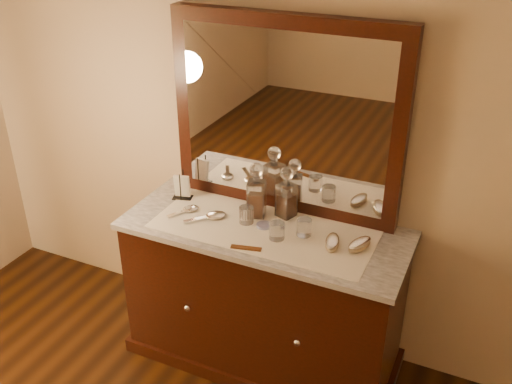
% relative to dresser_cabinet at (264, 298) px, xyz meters
% --- Properties ---
extents(dresser_cabinet, '(1.40, 0.55, 0.82)m').
position_rel_dresser_cabinet_xyz_m(dresser_cabinet, '(0.00, 0.00, 0.00)').
color(dresser_cabinet, black).
rests_on(dresser_cabinet, floor).
extents(dresser_plinth, '(1.46, 0.59, 0.08)m').
position_rel_dresser_cabinet_xyz_m(dresser_plinth, '(0.00, 0.00, -0.37)').
color(dresser_plinth, black).
rests_on(dresser_plinth, floor).
extents(knob_left, '(0.04, 0.04, 0.04)m').
position_rel_dresser_cabinet_xyz_m(knob_left, '(-0.30, -0.28, 0.04)').
color(knob_left, silver).
rests_on(knob_left, dresser_cabinet).
extents(knob_right, '(0.04, 0.04, 0.04)m').
position_rel_dresser_cabinet_xyz_m(knob_right, '(0.30, -0.28, 0.04)').
color(knob_right, silver).
rests_on(knob_right, dresser_cabinet).
extents(marble_top, '(1.44, 0.59, 0.03)m').
position_rel_dresser_cabinet_xyz_m(marble_top, '(0.00, 0.00, 0.42)').
color(marble_top, silver).
rests_on(marble_top, dresser_cabinet).
extents(mirror_frame, '(1.20, 0.08, 1.00)m').
position_rel_dresser_cabinet_xyz_m(mirror_frame, '(0.00, 0.25, 0.94)').
color(mirror_frame, black).
rests_on(mirror_frame, marble_top).
extents(mirror_glass, '(1.06, 0.01, 0.86)m').
position_rel_dresser_cabinet_xyz_m(mirror_glass, '(0.00, 0.21, 0.94)').
color(mirror_glass, white).
rests_on(mirror_glass, marble_top).
extents(lace_runner, '(1.10, 0.45, 0.00)m').
position_rel_dresser_cabinet_xyz_m(lace_runner, '(0.00, -0.02, 0.44)').
color(lace_runner, white).
rests_on(lace_runner, marble_top).
extents(pin_dish, '(0.09, 0.09, 0.01)m').
position_rel_dresser_cabinet_xyz_m(pin_dish, '(-0.00, 0.00, 0.45)').
color(pin_dish, silver).
rests_on(pin_dish, lace_runner).
extents(comb, '(0.15, 0.06, 0.01)m').
position_rel_dresser_cabinet_xyz_m(comb, '(0.00, -0.21, 0.45)').
color(comb, brown).
rests_on(comb, lace_runner).
extents(napkin_rack, '(0.12, 0.09, 0.16)m').
position_rel_dresser_cabinet_xyz_m(napkin_rack, '(-0.53, 0.10, 0.50)').
color(napkin_rack, black).
rests_on(napkin_rack, marble_top).
extents(decanter_left, '(0.11, 0.11, 0.29)m').
position_rel_dresser_cabinet_xyz_m(decanter_left, '(-0.09, 0.09, 0.56)').
color(decanter_left, '#8D4514').
rests_on(decanter_left, lace_runner).
extents(decanter_right, '(0.11, 0.11, 0.27)m').
position_rel_dresser_cabinet_xyz_m(decanter_right, '(0.05, 0.15, 0.55)').
color(decanter_right, '#8D4514').
rests_on(decanter_right, lace_runner).
extents(brush_near, '(0.09, 0.16, 0.04)m').
position_rel_dresser_cabinet_xyz_m(brush_near, '(0.36, -0.02, 0.46)').
color(brush_near, '#9D8260').
rests_on(brush_near, lace_runner).
extents(brush_far, '(0.11, 0.16, 0.04)m').
position_rel_dresser_cabinet_xyz_m(brush_far, '(0.48, 0.01, 0.46)').
color(brush_far, '#9D8260').
rests_on(brush_far, lace_runner).
extents(hand_mirror_outer, '(0.13, 0.18, 0.02)m').
position_rel_dresser_cabinet_xyz_m(hand_mirror_outer, '(-0.43, -0.02, 0.45)').
color(hand_mirror_outer, silver).
rests_on(hand_mirror_outer, lace_runner).
extents(hand_mirror_inner, '(0.19, 0.20, 0.02)m').
position_rel_dresser_cabinet_xyz_m(hand_mirror_inner, '(-0.28, -0.03, 0.45)').
color(hand_mirror_inner, silver).
rests_on(hand_mirror_inner, lace_runner).
extents(tumblers, '(0.38, 0.16, 0.08)m').
position_rel_dresser_cabinet_xyz_m(tumblers, '(0.07, -0.02, 0.49)').
color(tumblers, white).
rests_on(tumblers, lace_runner).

